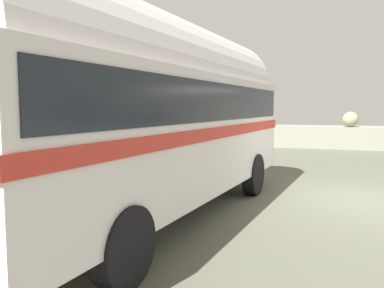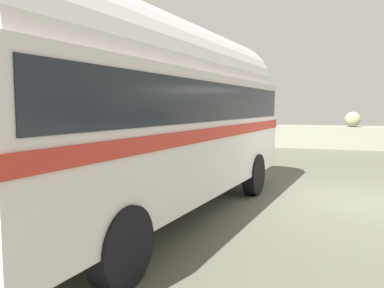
{
  "view_description": "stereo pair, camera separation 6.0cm",
  "coord_description": "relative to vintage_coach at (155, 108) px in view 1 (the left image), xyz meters",
  "views": [
    {
      "loc": [
        -0.9,
        -9.03,
        2.07
      ],
      "look_at": [
        -3.29,
        -1.71,
        1.33
      ],
      "focal_mm": 36.49,
      "sensor_mm": 36.0,
      "label": 1
    },
    {
      "loc": [
        -0.84,
        -9.01,
        2.07
      ],
      "look_at": [
        -3.29,
        -1.71,
        1.33
      ],
      "focal_mm": 36.49,
      "sensor_mm": 36.0,
      "label": 2
    }
  ],
  "objects": [
    {
      "name": "ground",
      "position": [
        3.74,
        2.5,
        -2.04
      ],
      "size": [
        32.0,
        26.0,
        0.02
      ],
      "color": "#57594B"
    },
    {
      "name": "breakwater",
      "position": [
        4.06,
        14.3,
        -1.38
      ],
      "size": [
        31.36,
        2.15,
        2.45
      ],
      "color": "gray",
      "rests_on": "ground"
    },
    {
      "name": "vintage_coach",
      "position": [
        0.0,
        0.0,
        0.0
      ],
      "size": [
        3.45,
        8.81,
        3.7
      ],
      "rotation": [
        0.0,
        0.0,
        -0.12
      ],
      "color": "black",
      "rests_on": "ground"
    },
    {
      "name": "second_coach",
      "position": [
        -4.49,
        1.4,
        0.0
      ],
      "size": [
        4.44,
        8.91,
        3.7
      ],
      "rotation": [
        0.0,
        0.0,
        -0.25
      ],
      "color": "black",
      "rests_on": "ground"
    }
  ]
}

